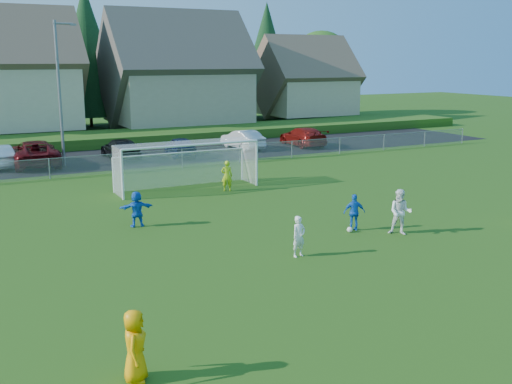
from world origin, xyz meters
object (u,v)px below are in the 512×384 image
soccer_ball (350,230)px  car_g (303,137)px  goalkeeper (227,176)px  player_white_b (400,212)px  soccer_goal (185,158)px  player_white_a (299,236)px  car_d (121,149)px  car_e (180,147)px  player_blue_a (354,212)px  player_blue_b (137,209)px  car_c (35,153)px  car_f (243,139)px  referee (135,346)px

soccer_ball → car_g: car_g is taller
goalkeeper → player_white_b: bearing=125.0°
soccer_goal → player_white_a: bearing=-92.4°
player_white_b → player_white_a: bearing=-130.3°
car_d → car_e: bearing=165.7°
soccer_ball → player_white_b: player_white_b is taller
player_blue_a → player_blue_b: player_blue_b is taller
car_d → car_c: bearing=1.6°
player_blue_a → soccer_goal: size_ratio=0.20×
player_white_b → car_c: size_ratio=0.31×
car_f → soccer_goal: size_ratio=0.58×
referee → car_d: 29.76m
player_blue_a → player_blue_b: bearing=-8.3°
player_white_b → player_blue_b: bearing=-169.3°
car_f → car_g: size_ratio=0.86×
referee → player_white_b: bearing=-39.7°
player_blue_b → car_e: player_blue_b is taller
player_white_a → player_white_b: size_ratio=0.80×
car_c → car_d: bearing=-175.1°
goalkeeper → car_g: goalkeeper is taller
player_blue_b → car_f: size_ratio=0.34×
referee → car_e: size_ratio=0.40×
referee → player_blue_a: bearing=-32.2°
player_blue_a → car_d: size_ratio=0.32×
referee → car_c: (1.75, 28.62, 0.01)m
goalkeeper → car_g: 17.22m
player_blue_b → goalkeeper: bearing=-136.9°
referee → player_blue_b: (3.46, 11.72, -0.06)m
referee → goalkeeper: 18.76m
car_c → goalkeeper: bearing=124.6°
referee → player_white_a: bearing=-28.9°
car_d → car_e: 4.07m
goalkeeper → car_d: 12.86m
player_white_a → player_white_b: (4.88, 0.47, 0.18)m
referee → car_d: size_ratio=0.34×
referee → player_blue_a: size_ratio=1.09×
player_blue_b → car_g: 24.67m
car_d → player_blue_b: bearing=76.6°
player_blue_a → goalkeeper: 9.07m
car_e → soccer_goal: size_ratio=0.54×
player_blue_a → car_f: (5.77, 21.93, -0.02)m
referee → car_g: size_ratio=0.32×
player_blue_a → car_d: bearing=-57.9°
car_e → referee: bearing=75.5°
player_white_b → goalkeeper: bearing=149.0°
referee → car_f: bearing=-5.4°
car_e → car_g: 10.37m
car_c → car_f: size_ratio=1.36×
player_white_a → soccer_goal: size_ratio=0.19×
car_d → car_e: size_ratio=1.16×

